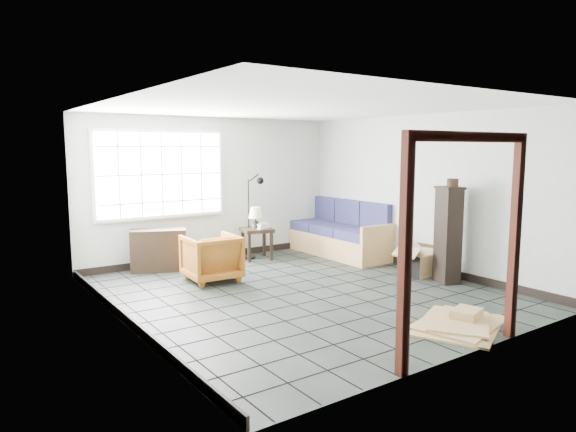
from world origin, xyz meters
TOP-DOWN VIEW (x-y plane):
  - ground at (0.00, 0.00)m, footprint 5.50×5.50m
  - room_shell at (0.00, 0.03)m, footprint 5.02×5.52m
  - window_panel at (-1.00, 2.70)m, footprint 2.32×0.08m
  - doorway_trim at (0.00, -2.70)m, footprint 1.80×0.08m
  - futon_sofa at (2.22, 1.74)m, footprint 0.89×2.36m
  - armchair at (-0.76, 1.32)m, footprint 0.81×0.77m
  - side_table at (0.62, 2.24)m, footprint 0.64×0.64m
  - table_lamp at (0.57, 2.20)m, footprint 0.31×0.31m
  - projector at (0.68, 2.19)m, footprint 0.29×0.25m
  - floor_lamp at (0.66, 2.39)m, footprint 0.47×0.30m
  - console_shelf at (-1.20, 2.40)m, footprint 0.97×0.67m
  - tall_shelf at (2.15, -0.83)m, footprint 0.42×0.48m
  - pot at (2.12, -0.90)m, footprint 0.17×0.17m
  - open_box at (2.15, -0.28)m, footprint 0.91×0.51m
  - cardboard_pile at (0.66, -2.19)m, footprint 1.45×1.29m

SIDE VIEW (x-z plane):
  - ground at x=0.00m, z-range 0.00..0.00m
  - cardboard_pile at x=0.66m, z-range -0.04..0.13m
  - open_box at x=2.15m, z-range -0.07..0.43m
  - console_shelf at x=-1.20m, z-range 0.00..0.70m
  - futon_sofa at x=2.22m, z-range -0.14..0.90m
  - armchair at x=-0.76m, z-range 0.00..0.80m
  - side_table at x=0.62m, z-range 0.19..0.77m
  - projector at x=0.68m, z-range 0.58..0.67m
  - tall_shelf at x=2.15m, z-range 0.01..1.48m
  - floor_lamp at x=0.66m, z-range 0.05..1.63m
  - table_lamp at x=0.57m, z-range 0.66..1.06m
  - doorway_trim at x=0.00m, z-range 0.28..2.48m
  - pot at x=2.12m, z-range 1.47..1.60m
  - window_panel at x=-1.00m, z-range 0.84..2.36m
  - room_shell at x=0.00m, z-range 0.37..2.98m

